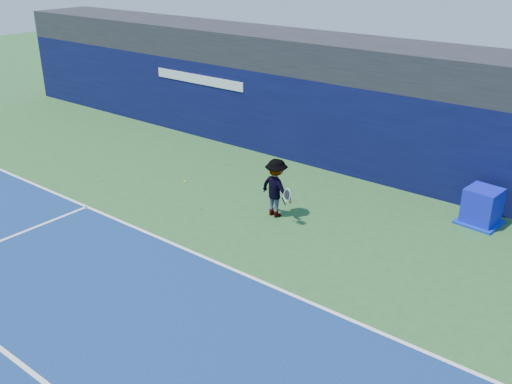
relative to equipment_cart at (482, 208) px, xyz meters
The scene contains 8 objects.
ground 10.23m from the equipment_cart, 115.93° to the right, with size 80.00×80.00×0.00m, color #2B5F2A.
baseline 7.64m from the equipment_cart, 125.83° to the right, with size 24.00×0.10×0.01m, color white.
service_line 12.05m from the equipment_cart, 111.76° to the right, with size 24.00×0.10×0.01m, color white.
stadium_band 5.92m from the equipment_cart, 152.62° to the left, with size 36.00×3.00×1.20m, color black.
back_wall_assembly 4.77m from the equipment_cart, 163.63° to the left, with size 36.00×1.03×3.00m.
equipment_cart is the anchor object (origin of this frame).
tennis_player 5.71m from the equipment_cart, 146.55° to the right, with size 1.34×0.80×1.71m.
tennis_ball 8.32m from the equipment_cart, 146.69° to the right, with size 0.07×0.07×0.07m.
Camera 1 is at (8.46, -5.86, 7.13)m, focal length 40.00 mm.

